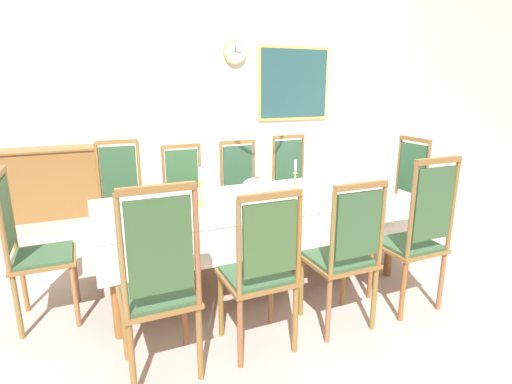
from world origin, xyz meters
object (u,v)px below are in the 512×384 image
(chair_south_c, at_px, (344,253))
(spoon_primary, at_px, (188,193))
(chair_south_a, at_px, (159,284))
(chair_north_d, at_px, (293,183))
(chair_north_b, at_px, (186,195))
(bowl_far_left, at_px, (332,177))
(chair_north_a, at_px, (123,200))
(soup_tureen, at_px, (257,188))
(chair_south_d, at_px, (417,234))
(candlestick_west, at_px, (201,191))
(chair_south_b, at_px, (261,269))
(candlestick_east, at_px, (295,181))
(chair_head_east, at_px, (401,194))
(bowl_near_right, at_px, (375,196))
(dining_table, at_px, (250,208))
(bowl_near_left, at_px, (201,191))
(chair_head_west, at_px, (31,246))
(mounted_clock, at_px, (235,52))
(framed_painting, at_px, (294,84))
(chair_north_c, at_px, (242,189))
(spoon_secondary, at_px, (384,196))
(sideboard, at_px, (42,184))
(bowl_far_right, at_px, (263,184))

(chair_south_c, height_order, spoon_primary, chair_south_c)
(chair_south_a, relative_size, chair_north_d, 1.07)
(chair_south_a, xyz_separation_m, chair_north_b, (0.63, 1.91, -0.04))
(bowl_far_left, bearing_deg, chair_north_a, 164.33)
(soup_tureen, bearing_deg, bowl_far_left, 20.30)
(chair_south_a, bearing_deg, spoon_primary, 69.03)
(chair_north_a, bearing_deg, chair_south_d, 134.87)
(chair_north_d, height_order, candlestick_west, chair_north_d)
(chair_south_b, bearing_deg, chair_south_c, 0.04)
(candlestick_east, bearing_deg, soup_tureen, 180.00)
(bowl_far_left, bearing_deg, chair_head_east, -32.76)
(chair_north_a, distance_m, bowl_near_right, 2.39)
(dining_table, height_order, chair_north_a, chair_north_a)
(bowl_near_left, bearing_deg, chair_head_west, -163.74)
(candlestick_east, xyz_separation_m, mounted_clock, (0.55, 2.93, 1.31))
(chair_north_b, xyz_separation_m, framed_painting, (2.35, 1.99, 1.14))
(chair_north_c, distance_m, candlestick_east, 1.00)
(spoon_primary, xyz_separation_m, spoon_secondary, (1.57, -0.79, 0.00))
(chair_south_b, relative_size, sideboard, 0.77)
(bowl_far_left, bearing_deg, soup_tureen, -159.70)
(chair_south_d, height_order, spoon_secondary, chair_south_d)
(spoon_primary, bearing_deg, bowl_far_right, -12.28)
(spoon_primary, bearing_deg, chair_south_a, -121.93)
(chair_south_b, height_order, chair_north_c, chair_south_b)
(chair_north_b, bearing_deg, chair_south_b, 90.00)
(spoon_primary, bearing_deg, bowl_near_right, -40.52)
(bowl_near_left, distance_m, framed_painting, 3.59)
(candlestick_east, distance_m, bowl_far_left, 0.76)
(chair_head_east, bearing_deg, chair_north_c, 55.38)
(chair_head_west, relative_size, framed_painting, 0.89)
(chair_south_a, bearing_deg, bowl_near_left, 64.60)
(bowl_far_left, relative_size, spoon_secondary, 1.11)
(dining_table, relative_size, spoon_primary, 14.44)
(chair_south_b, relative_size, framed_painting, 0.86)
(bowl_near_right, bearing_deg, chair_north_d, 92.65)
(chair_south_d, height_order, mounted_clock, mounted_clock)
(chair_north_c, xyz_separation_m, chair_head_east, (1.38, -0.95, 0.03))
(chair_head_east, distance_m, bowl_near_right, 0.80)
(bowl_near_right, distance_m, spoon_secondary, 0.14)
(chair_north_b, relative_size, chair_north_d, 0.97)
(candlestick_west, xyz_separation_m, spoon_primary, (0.00, 0.42, -0.12))
(chair_south_b, height_order, bowl_near_right, chair_south_b)
(chair_south_b, height_order, spoon_secondary, chair_south_b)
(chair_south_c, xyz_separation_m, bowl_far_left, (0.79, 1.33, 0.19))
(soup_tureen, xyz_separation_m, mounted_clock, (0.93, 2.93, 1.33))
(bowl_near_left, bearing_deg, chair_north_a, 138.97)
(chair_south_a, bearing_deg, bowl_far_left, 33.14)
(bowl_near_left, relative_size, bowl_far_left, 0.80)
(chair_south_b, xyz_separation_m, chair_south_d, (1.27, -0.01, 0.04))
(chair_south_a, height_order, bowl_far_right, chair_south_a)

